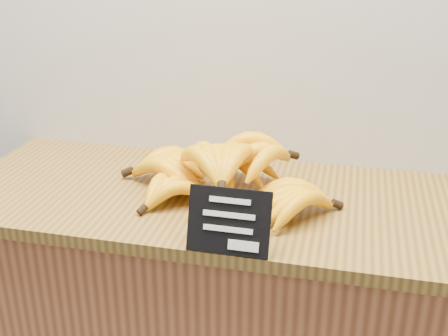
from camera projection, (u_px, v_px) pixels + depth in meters
counter_top at (229, 200)px, 1.36m from camera, size 1.34×0.54×0.03m
chalkboard_sign at (229, 222)px, 1.09m from camera, size 0.16×0.05×0.13m
banana_pile at (222, 171)px, 1.34m from camera, size 0.55×0.36×0.13m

